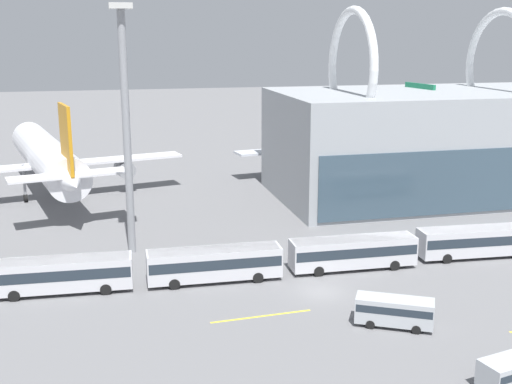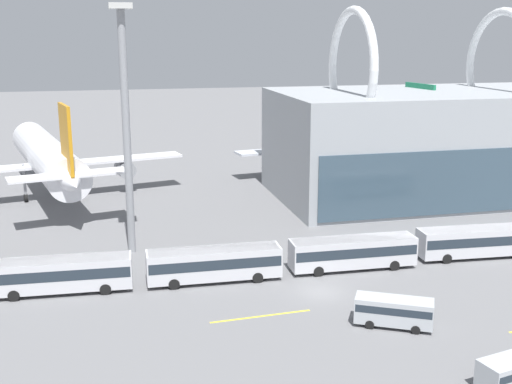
% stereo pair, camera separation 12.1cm
% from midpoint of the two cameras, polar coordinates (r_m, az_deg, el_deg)
% --- Properties ---
extents(ground_plane, '(440.00, 440.00, 0.00)m').
position_cam_midpoint_polar(ground_plane, '(58.04, 5.84, -8.84)').
color(ground_plane, slate).
extents(airliner_at_gate_near, '(37.15, 41.12, 14.54)m').
position_cam_midpoint_polar(airliner_at_gate_near, '(93.16, -17.98, 2.94)').
color(airliner_at_gate_near, white).
rests_on(airliner_at_gate_near, ground_plane).
extents(airliner_at_gate_far, '(45.25, 41.75, 15.39)m').
position_cam_midpoint_polar(airliner_at_gate_far, '(110.38, 9.31, 4.71)').
color(airliner_at_gate_far, silver).
rests_on(airliner_at_gate_far, ground_plane).
extents(shuttle_bus_0, '(12.50, 3.25, 3.12)m').
position_cam_midpoint_polar(shuttle_bus_0, '(59.53, -16.92, -6.89)').
color(shuttle_bus_0, silver).
rests_on(shuttle_bus_0, ground_plane).
extents(shuttle_bus_1, '(12.44, 2.97, 3.12)m').
position_cam_midpoint_polar(shuttle_bus_1, '(59.62, -3.68, -6.26)').
color(shuttle_bus_1, silver).
rests_on(shuttle_bus_1, ground_plane).
extents(shuttle_bus_2, '(12.45, 2.98, 3.12)m').
position_cam_midpoint_polar(shuttle_bus_2, '(63.22, 8.66, -5.20)').
color(shuttle_bus_2, silver).
rests_on(shuttle_bus_2, ground_plane).
extents(shuttle_bus_3, '(12.52, 3.39, 3.12)m').
position_cam_midpoint_polar(shuttle_bus_3, '(69.53, 19.11, -4.06)').
color(shuttle_bus_3, silver).
rests_on(shuttle_bus_3, ground_plane).
extents(service_van_foreground, '(6.23, 4.63, 2.32)m').
position_cam_midpoint_polar(service_van_foreground, '(52.06, 12.22, -10.22)').
color(service_van_foreground, '#B2B7BC').
rests_on(service_van_foreground, ground_plane).
extents(floodlight_mast, '(2.24, 2.24, 25.24)m').
position_cam_midpoint_polar(floodlight_mast, '(65.97, -11.45, 6.60)').
color(floodlight_mast, gray).
rests_on(floodlight_mast, ground_plane).
extents(lane_stripe_0, '(8.50, 0.72, 0.01)m').
position_cam_midpoint_polar(lane_stripe_0, '(53.12, 0.50, -10.99)').
color(lane_stripe_0, yellow).
rests_on(lane_stripe_0, ground_plane).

